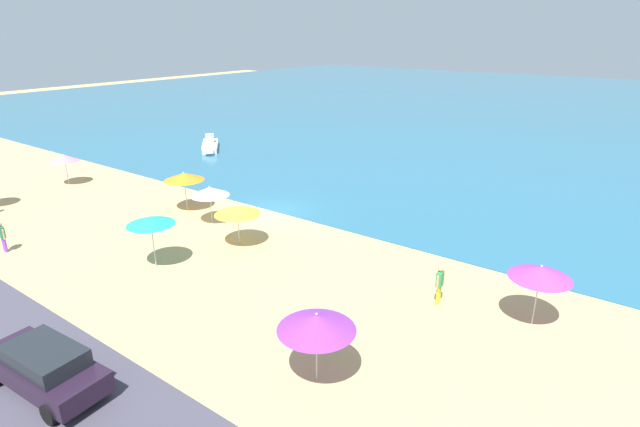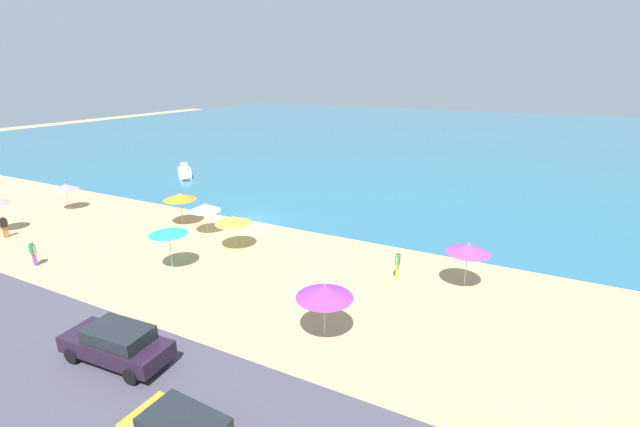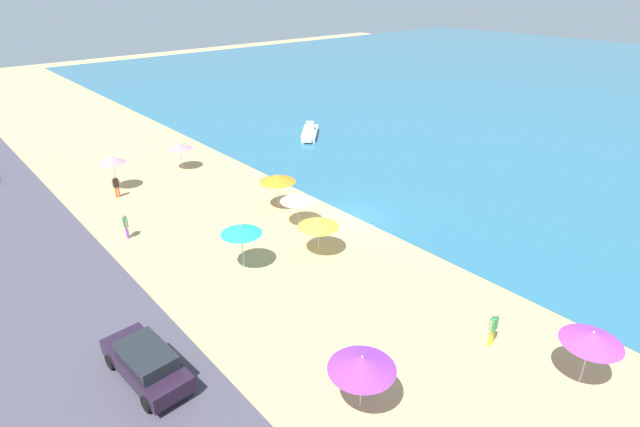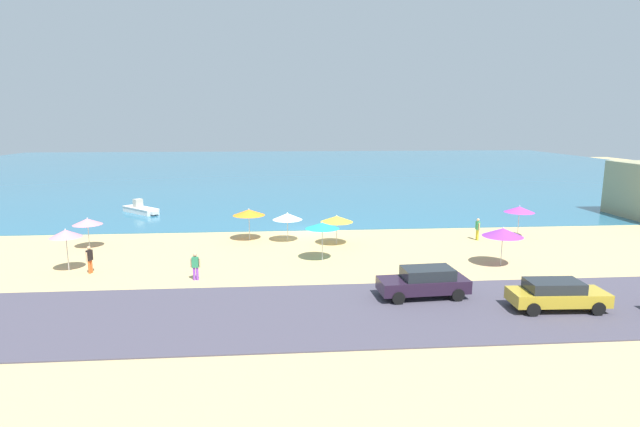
# 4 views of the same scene
# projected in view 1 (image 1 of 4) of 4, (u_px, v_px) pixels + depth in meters

# --- Properties ---
(ground_plane) EXTENTS (160.00, 160.00, 0.00)m
(ground_plane) POSITION_uv_depth(u_px,v_px,m) (273.00, 211.00, 30.74)
(ground_plane) COLOR tan
(sea) EXTENTS (150.00, 110.00, 0.05)m
(sea) POSITION_uv_depth(u_px,v_px,m) (524.00, 106.00, 72.32)
(sea) COLOR #2A6786
(sea) RESTS_ON ground_plane
(beach_umbrella_0) EXTENTS (2.48, 2.48, 2.47)m
(beach_umbrella_0) POSITION_uv_depth(u_px,v_px,m) (317.00, 322.00, 15.25)
(beach_umbrella_0) COLOR #B2B2B7
(beach_umbrella_0) RESTS_ON ground_plane
(beach_umbrella_2) EXTENTS (2.01, 2.01, 2.20)m
(beach_umbrella_2) POSITION_uv_depth(u_px,v_px,m) (64.00, 158.00, 35.42)
(beach_umbrella_2) COLOR #B2B2B7
(beach_umbrella_2) RESTS_ON ground_plane
(beach_umbrella_3) EXTENTS (2.23, 2.23, 2.21)m
(beach_umbrella_3) POSITION_uv_depth(u_px,v_px,m) (210.00, 191.00, 28.32)
(beach_umbrella_3) COLOR #B2B2B7
(beach_umbrella_3) RESTS_ON ground_plane
(beach_umbrella_4) EXTENTS (2.41, 2.41, 2.43)m
(beach_umbrella_4) POSITION_uv_depth(u_px,v_px,m) (184.00, 177.00, 30.25)
(beach_umbrella_4) COLOR #B2B2B7
(beach_umbrella_4) RESTS_ON ground_plane
(beach_umbrella_5) EXTENTS (2.21, 2.21, 2.57)m
(beach_umbrella_5) POSITION_uv_depth(u_px,v_px,m) (151.00, 221.00, 22.85)
(beach_umbrella_5) COLOR #B2B2B7
(beach_umbrella_5) RESTS_ON ground_plane
(beach_umbrella_6) EXTENTS (2.28, 2.28, 2.49)m
(beach_umbrella_6) POSITION_uv_depth(u_px,v_px,m) (541.00, 272.00, 18.25)
(beach_umbrella_6) COLOR #B2B2B7
(beach_umbrella_6) RESTS_ON ground_plane
(beach_umbrella_7) EXTENTS (2.36, 2.36, 2.21)m
(beach_umbrella_7) POSITION_uv_depth(u_px,v_px,m) (237.00, 210.00, 25.33)
(beach_umbrella_7) COLOR #B2B2B7
(beach_umbrella_7) RESTS_ON ground_plane
(bather_0) EXTENTS (0.24, 0.57, 1.68)m
(bather_0) POSITION_uv_depth(u_px,v_px,m) (440.00, 283.00, 20.11)
(bather_0) COLOR gold
(bather_0) RESTS_ON ground_plane
(bather_1) EXTENTS (0.57, 0.25, 1.60)m
(bather_1) POSITION_uv_depth(u_px,v_px,m) (2.00, 235.00, 24.87)
(bather_1) COLOR purple
(bather_1) RESTS_ON ground_plane
(parked_car_1) EXTENTS (4.61, 2.07, 1.53)m
(parked_car_1) POSITION_uv_depth(u_px,v_px,m) (45.00, 367.00, 15.25)
(parked_car_1) COLOR #25172B
(parked_car_1) RESTS_ON coastal_road
(skiff_nearshore) EXTENTS (4.20, 4.11, 1.34)m
(skiff_nearshore) POSITION_uv_depth(u_px,v_px,m) (210.00, 145.00, 46.23)
(skiff_nearshore) COLOR silver
(skiff_nearshore) RESTS_ON sea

